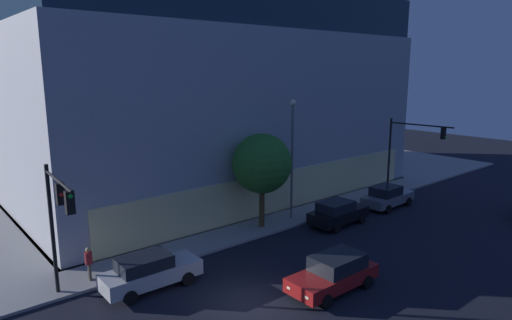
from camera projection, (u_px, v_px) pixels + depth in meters
The scene contains 12 objects.
ground_plane at pixel (246, 304), 20.09m from camera, with size 120.00×120.00×0.00m, color black.
sidewalk_corner at pixel (35, 170), 46.85m from camera, with size 80.00×60.00×0.15m, color gray.
modern_building at pixel (202, 95), 39.54m from camera, with size 32.28×21.63×16.50m.
traffic_light_near_corner at pixel (58, 211), 18.75m from camera, with size 0.51×4.34×6.13m.
traffic_light_far_corner at pixel (409, 144), 36.51m from camera, with size 0.69×5.26×6.25m.
street_lamp_sidewalk at pixel (292, 145), 30.42m from camera, with size 0.44×0.44×8.29m.
sidewalk_tree at pixel (262, 164), 28.78m from camera, with size 3.91×3.91×6.24m.
pedestrian_waiting at pixel (89, 261), 21.87m from camera, with size 0.36×0.36×1.70m.
car_silver at pixel (150, 271), 21.37m from camera, with size 4.81×2.03×1.70m.
car_red at pixel (334, 273), 21.26m from camera, with size 4.73×2.18×1.70m.
car_black at pixel (338, 213), 30.18m from camera, with size 4.55×2.20×1.69m.
car_grey at pixel (387, 196), 34.15m from camera, with size 4.78×2.24×1.69m.
Camera 1 is at (-11.48, -14.38, 10.37)m, focal length 31.19 mm.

